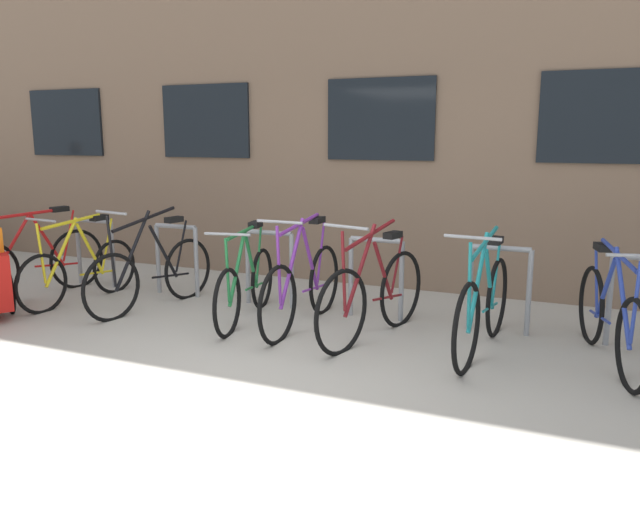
{
  "coord_description": "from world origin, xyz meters",
  "views": [
    {
      "loc": [
        2.25,
        -3.91,
        1.81
      ],
      "look_at": [
        -0.09,
        1.6,
        0.66
      ],
      "focal_mm": 34.87,
      "sensor_mm": 36.0,
      "label": 1
    }
  ],
  "objects_px": {
    "bicycle_red": "(35,262)",
    "bicycle_black": "(152,273)",
    "bicycle_green": "(246,284)",
    "bicycle_blue": "(610,317)",
    "bicycle_maroon": "(374,295)",
    "bicycle_purple": "(303,286)",
    "bicycle_teal": "(483,306)",
    "bicycle_yellow": "(80,269)"
  },
  "relations": [
    {
      "from": "bicycle_black",
      "to": "bicycle_yellow",
      "type": "bearing_deg",
      "value": -174.48
    },
    {
      "from": "bicycle_red",
      "to": "bicycle_black",
      "type": "distance_m",
      "value": 1.57
    },
    {
      "from": "bicycle_blue",
      "to": "bicycle_purple",
      "type": "bearing_deg",
      "value": -178.87
    },
    {
      "from": "bicycle_green",
      "to": "bicycle_purple",
      "type": "bearing_deg",
      "value": 3.61
    },
    {
      "from": "bicycle_red",
      "to": "bicycle_black",
      "type": "relative_size",
      "value": 1.03
    },
    {
      "from": "bicycle_maroon",
      "to": "bicycle_green",
      "type": "bearing_deg",
      "value": 178.12
    },
    {
      "from": "bicycle_maroon",
      "to": "bicycle_purple",
      "type": "bearing_deg",
      "value": 173.64
    },
    {
      "from": "bicycle_maroon",
      "to": "bicycle_blue",
      "type": "distance_m",
      "value": 1.95
    },
    {
      "from": "bicycle_maroon",
      "to": "bicycle_purple",
      "type": "relative_size",
      "value": 0.96
    },
    {
      "from": "bicycle_black",
      "to": "bicycle_yellow",
      "type": "relative_size",
      "value": 1.06
    },
    {
      "from": "bicycle_blue",
      "to": "bicycle_purple",
      "type": "distance_m",
      "value": 2.69
    },
    {
      "from": "bicycle_blue",
      "to": "bicycle_purple",
      "type": "xyz_separation_m",
      "value": [
        -2.69,
        -0.05,
        0.02
      ]
    },
    {
      "from": "bicycle_yellow",
      "to": "bicycle_red",
      "type": "bearing_deg",
      "value": -178.67
    },
    {
      "from": "bicycle_green",
      "to": "bicycle_blue",
      "type": "bearing_deg",
      "value": 1.59
    },
    {
      "from": "bicycle_red",
      "to": "bicycle_maroon",
      "type": "bearing_deg",
      "value": 0.89
    },
    {
      "from": "bicycle_black",
      "to": "bicycle_purple",
      "type": "height_order",
      "value": "bicycle_purple"
    },
    {
      "from": "bicycle_green",
      "to": "bicycle_teal",
      "type": "height_order",
      "value": "bicycle_teal"
    },
    {
      "from": "bicycle_maroon",
      "to": "bicycle_blue",
      "type": "bearing_deg",
      "value": 3.98
    },
    {
      "from": "bicycle_teal",
      "to": "bicycle_black",
      "type": "distance_m",
      "value": 3.45
    },
    {
      "from": "bicycle_maroon",
      "to": "bicycle_black",
      "type": "xyz_separation_m",
      "value": [
        -2.48,
        0.04,
        -0.01
      ]
    },
    {
      "from": "bicycle_teal",
      "to": "bicycle_blue",
      "type": "bearing_deg",
      "value": 6.81
    },
    {
      "from": "bicycle_green",
      "to": "bicycle_maroon",
      "type": "bearing_deg",
      "value": -1.88
    },
    {
      "from": "bicycle_maroon",
      "to": "bicycle_blue",
      "type": "xyz_separation_m",
      "value": [
        1.95,
        0.14,
        -0.02
      ]
    },
    {
      "from": "bicycle_green",
      "to": "bicycle_yellow",
      "type": "distance_m",
      "value": 2.05
    },
    {
      "from": "bicycle_teal",
      "to": "bicycle_yellow",
      "type": "height_order",
      "value": "bicycle_teal"
    },
    {
      "from": "bicycle_teal",
      "to": "bicycle_maroon",
      "type": "bearing_deg",
      "value": -178.91
    },
    {
      "from": "bicycle_green",
      "to": "bicycle_black",
      "type": "bearing_deg",
      "value": -179.81
    },
    {
      "from": "bicycle_black",
      "to": "bicycle_red",
      "type": "bearing_deg",
      "value": -176.23
    },
    {
      "from": "bicycle_red",
      "to": "bicycle_purple",
      "type": "relative_size",
      "value": 1.0
    },
    {
      "from": "bicycle_green",
      "to": "bicycle_black",
      "type": "height_order",
      "value": "bicycle_black"
    },
    {
      "from": "bicycle_maroon",
      "to": "bicycle_purple",
      "type": "distance_m",
      "value": 0.74
    },
    {
      "from": "bicycle_blue",
      "to": "bicycle_yellow",
      "type": "height_order",
      "value": "bicycle_blue"
    },
    {
      "from": "bicycle_maroon",
      "to": "bicycle_yellow",
      "type": "height_order",
      "value": "bicycle_maroon"
    },
    {
      "from": "bicycle_teal",
      "to": "bicycle_blue",
      "type": "xyz_separation_m",
      "value": [
        0.98,
        0.12,
        -0.01
      ]
    },
    {
      "from": "bicycle_maroon",
      "to": "bicycle_black",
      "type": "bearing_deg",
      "value": 179.07
    },
    {
      "from": "bicycle_teal",
      "to": "bicycle_red",
      "type": "height_order",
      "value": "bicycle_teal"
    },
    {
      "from": "bicycle_green",
      "to": "bicycle_blue",
      "type": "relative_size",
      "value": 0.94
    },
    {
      "from": "bicycle_maroon",
      "to": "bicycle_green",
      "type": "height_order",
      "value": "bicycle_maroon"
    },
    {
      "from": "bicycle_green",
      "to": "bicycle_red",
      "type": "distance_m",
      "value": 2.71
    },
    {
      "from": "bicycle_green",
      "to": "bicycle_red",
      "type": "xyz_separation_m",
      "value": [
        -2.7,
        -0.11,
        0.03
      ]
    },
    {
      "from": "bicycle_maroon",
      "to": "bicycle_yellow",
      "type": "distance_m",
      "value": 3.39
    },
    {
      "from": "bicycle_red",
      "to": "bicycle_purple",
      "type": "distance_m",
      "value": 3.31
    }
  ]
}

